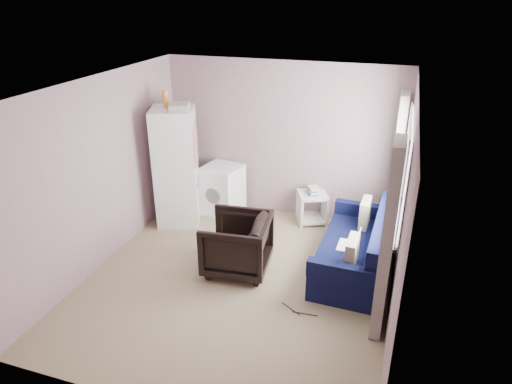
% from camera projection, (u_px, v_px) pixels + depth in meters
% --- Properties ---
extents(room, '(3.84, 4.24, 2.54)m').
position_uv_depth(room, '(238.00, 192.00, 5.44)').
color(room, '#998764').
rests_on(room, ground).
extents(armchair, '(0.85, 0.90, 0.85)m').
position_uv_depth(armchair, '(237.00, 242.00, 6.00)').
color(armchair, black).
rests_on(armchair, ground).
extents(fridge, '(0.82, 0.82, 2.11)m').
position_uv_depth(fridge, '(176.00, 166.00, 7.07)').
color(fridge, white).
rests_on(fridge, ground).
extents(washing_machine, '(0.67, 0.67, 0.82)m').
position_uv_depth(washing_machine, '(222.00, 189.00, 7.55)').
color(washing_machine, white).
rests_on(washing_machine, ground).
extents(side_table, '(0.58, 0.58, 0.61)m').
position_uv_depth(side_table, '(312.00, 205.00, 7.31)').
color(side_table, silver).
rests_on(side_table, ground).
extents(sofa, '(0.90, 1.87, 0.82)m').
position_uv_depth(sofa, '(358.00, 251.00, 6.03)').
color(sofa, '#0B0F33').
rests_on(sofa, ground).
extents(window_dressing, '(0.17, 2.62, 2.18)m').
position_uv_depth(window_dressing, '(393.00, 199.00, 5.60)').
color(window_dressing, white).
rests_on(window_dressing, ground).
extents(floor_cables, '(0.46, 0.17, 0.01)m').
position_uv_depth(floor_cables, '(298.00, 311.00, 5.36)').
color(floor_cables, black).
rests_on(floor_cables, ground).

